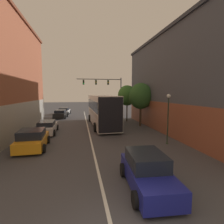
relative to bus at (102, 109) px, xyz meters
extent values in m
cube|color=silver|center=(-1.85, -3.23, -2.13)|extent=(0.14, 42.16, 0.01)
cube|color=#9E998E|center=(-8.40, -3.40, -0.54)|extent=(0.24, 20.00, 3.20)
cube|color=#4C515B|center=(9.98, -5.36, 3.08)|extent=(8.67, 22.24, 10.42)
cube|color=#995138|center=(5.70, -5.36, -0.54)|extent=(0.24, 21.79, 3.20)
cube|color=#393D44|center=(9.98, -5.36, 8.14)|extent=(9.01, 22.46, 0.30)
cube|color=silver|center=(0.00, 0.02, -0.11)|extent=(2.77, 11.45, 3.60)
cube|color=black|center=(0.00, 0.02, 0.54)|extent=(2.82, 11.22, 1.15)
cube|color=beige|center=(0.00, 0.02, -0.40)|extent=(2.81, 11.34, 0.36)
cube|color=black|center=(0.15, -5.65, -0.11)|extent=(2.42, 0.13, 3.46)
cylinder|color=black|center=(-1.36, 3.51, -1.64)|extent=(0.33, 1.01, 1.00)
cylinder|color=black|center=(1.17, 3.58, -1.64)|extent=(0.33, 1.01, 1.00)
cylinder|color=black|center=(-1.17, -3.54, -1.64)|extent=(0.33, 1.01, 1.00)
cylinder|color=black|center=(1.36, -3.47, -1.64)|extent=(0.33, 1.01, 1.00)
cube|color=navy|center=(0.09, -15.17, -1.60)|extent=(1.86, 4.09, 0.73)
cube|color=black|center=(0.10, -14.93, -0.93)|extent=(1.62, 2.16, 0.60)
cylinder|color=black|center=(-0.68, -13.89, -1.82)|extent=(0.26, 0.65, 0.64)
cylinder|color=black|center=(1.01, -13.99, -1.82)|extent=(0.26, 0.65, 0.64)
cylinder|color=black|center=(-0.83, -16.36, -1.82)|extent=(0.26, 0.65, 0.64)
cylinder|color=black|center=(0.86, -16.46, -1.82)|extent=(0.26, 0.65, 0.64)
cube|color=silver|center=(-6.11, -3.28, -1.63)|extent=(1.68, 4.60, 0.67)
cube|color=black|center=(-6.11, -3.51, -1.07)|extent=(1.52, 2.40, 0.45)
cylinder|color=black|center=(-6.97, -1.87, -1.83)|extent=(0.23, 0.62, 0.62)
cylinder|color=black|center=(-5.29, -1.85, -1.83)|extent=(0.23, 0.62, 0.62)
cylinder|color=black|center=(-6.93, -4.71, -1.83)|extent=(0.23, 0.62, 0.62)
cylinder|color=black|center=(-5.25, -4.69, -1.83)|extent=(0.23, 0.62, 0.62)
cube|color=black|center=(-5.95, 8.05, -1.60)|extent=(2.01, 4.24, 0.75)
cube|color=black|center=(-5.96, 7.84, -0.99)|extent=(1.74, 2.25, 0.46)
cylinder|color=black|center=(-6.76, 9.39, -1.83)|extent=(0.26, 0.62, 0.60)
cylinder|color=black|center=(-4.97, 9.27, -1.83)|extent=(0.26, 0.62, 0.60)
cylinder|color=black|center=(-6.93, 6.83, -1.83)|extent=(0.26, 0.62, 0.60)
cylinder|color=black|center=(-5.14, 6.71, -1.83)|extent=(0.26, 0.62, 0.60)
cube|color=orange|center=(-6.26, -8.41, -1.61)|extent=(1.97, 3.97, 0.71)
cube|color=black|center=(-6.25, -8.60, -0.97)|extent=(1.76, 2.09, 0.58)
cylinder|color=black|center=(-7.25, -7.24, -1.82)|extent=(0.24, 0.63, 0.62)
cylinder|color=black|center=(-5.36, -7.16, -1.82)|extent=(0.24, 0.63, 0.62)
cylinder|color=black|center=(-7.16, -9.65, -1.82)|extent=(0.24, 0.63, 0.62)
cylinder|color=black|center=(-5.27, -9.58, -1.82)|extent=(0.24, 0.63, 0.62)
cube|color=silver|center=(-5.79, 13.35, -1.64)|extent=(2.16, 4.38, 0.63)
cube|color=black|center=(-5.81, 13.14, -1.09)|extent=(1.83, 2.34, 0.48)
cylinder|color=black|center=(-6.59, 14.74, -1.81)|extent=(0.28, 0.67, 0.65)
cylinder|color=black|center=(-4.75, 14.57, -1.81)|extent=(0.28, 0.67, 0.65)
cylinder|color=black|center=(-6.83, 12.13, -1.81)|extent=(0.28, 0.67, 0.65)
cylinder|color=black|center=(-4.99, 11.96, -1.81)|extent=(0.28, 0.67, 0.65)
cylinder|color=#333338|center=(4.34, 7.85, 1.25)|extent=(0.18, 0.18, 6.78)
cylinder|color=#333338|center=(0.56, 7.85, 4.34)|extent=(7.56, 0.12, 0.12)
cube|color=#234723|center=(2.07, 7.85, 3.82)|extent=(0.28, 0.24, 0.80)
sphere|color=black|center=(2.07, 7.70, 4.07)|extent=(0.18, 0.18, 0.18)
sphere|color=orange|center=(2.07, 7.70, 3.82)|extent=(0.18, 0.18, 0.18)
sphere|color=black|center=(2.07, 7.70, 3.57)|extent=(0.18, 0.18, 0.18)
cube|color=#234723|center=(0.00, 7.85, 3.82)|extent=(0.28, 0.24, 0.80)
sphere|color=black|center=(0.00, 7.70, 4.07)|extent=(0.18, 0.18, 0.18)
sphere|color=orange|center=(0.00, 7.70, 3.82)|extent=(0.18, 0.18, 0.18)
sphere|color=black|center=(0.00, 7.70, 3.57)|extent=(0.18, 0.18, 0.18)
cube|color=#234723|center=(-2.08, 7.85, 3.82)|extent=(0.28, 0.24, 0.80)
sphere|color=black|center=(-2.08, 7.70, 4.07)|extent=(0.18, 0.18, 0.18)
sphere|color=black|center=(-2.08, 7.70, 3.82)|extent=(0.18, 0.18, 0.18)
sphere|color=green|center=(-2.08, 7.70, 3.57)|extent=(0.18, 0.18, 0.18)
cone|color=#233323|center=(4.22, -9.12, -2.04)|extent=(0.26, 0.26, 0.20)
cylinder|color=#233323|center=(4.22, -9.12, -0.24)|extent=(0.10, 0.10, 3.79)
sphere|color=white|center=(4.22, -9.12, 1.77)|extent=(0.31, 0.31, 0.31)
cylinder|color=#3D2D1E|center=(4.72, -1.20, -0.88)|extent=(0.26, 0.26, 2.52)
ellipsoid|color=#2D5B28|center=(4.72, -1.20, 1.63)|extent=(2.93, 2.64, 3.23)
cylinder|color=#3D2D1E|center=(4.01, 2.60, -0.81)|extent=(0.17, 0.17, 2.66)
ellipsoid|color=#38702D|center=(4.01, 2.60, 1.66)|extent=(2.67, 2.41, 2.94)
camera|label=1|loc=(-2.73, -21.97, 1.97)|focal=28.00mm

